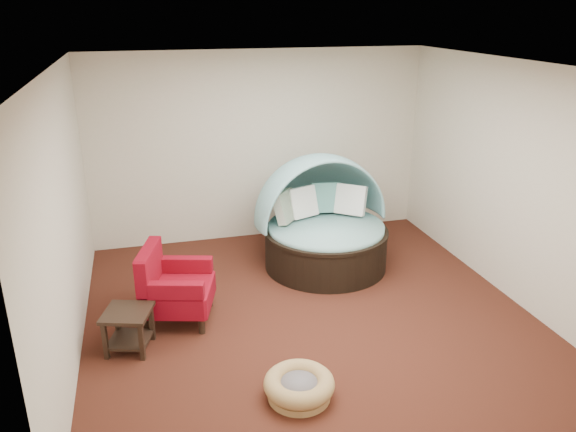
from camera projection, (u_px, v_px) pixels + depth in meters
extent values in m
plane|color=#441D13|center=(308.00, 312.00, 6.55)|extent=(5.00, 5.00, 0.00)
plane|color=beige|center=(260.00, 147.00, 8.32)|extent=(5.00, 0.00, 5.00)
plane|color=beige|center=(418.00, 313.00, 3.80)|extent=(5.00, 0.00, 5.00)
plane|color=beige|center=(64.00, 220.00, 5.45)|extent=(0.00, 5.00, 5.00)
plane|color=beige|center=(510.00, 181.00, 6.67)|extent=(0.00, 5.00, 5.00)
plane|color=white|center=(311.00, 66.00, 5.57)|extent=(5.00, 5.00, 0.00)
cylinder|color=black|center=(326.00, 249.00, 7.64)|extent=(1.81, 1.81, 0.50)
cylinder|color=black|center=(326.00, 231.00, 7.54)|extent=(1.84, 1.84, 0.05)
cylinder|color=#84BBBF|center=(326.00, 228.00, 7.53)|extent=(1.71, 1.71, 0.11)
cube|color=#3B664D|center=(285.00, 207.00, 7.53)|extent=(0.45, 0.48, 0.44)
cube|color=white|center=(302.00, 202.00, 7.69)|extent=(0.48, 0.37, 0.44)
cube|color=#5EA39B|center=(326.00, 198.00, 7.88)|extent=(0.45, 0.30, 0.44)
cube|color=white|center=(351.00, 200.00, 7.79)|extent=(0.48, 0.45, 0.44)
cylinder|color=#9B7346|center=(299.00, 394.00, 5.12)|extent=(0.66, 0.66, 0.07)
torus|color=#9B7346|center=(299.00, 384.00, 5.08)|extent=(0.74, 0.74, 0.17)
cylinder|color=slate|center=(299.00, 386.00, 5.09)|extent=(0.44, 0.44, 0.10)
cylinder|color=black|center=(147.00, 325.00, 6.11)|extent=(0.09, 0.09, 0.18)
cylinder|color=black|center=(160.00, 299.00, 6.68)|extent=(0.09, 0.09, 0.18)
cylinder|color=black|center=(202.00, 326.00, 6.11)|extent=(0.09, 0.09, 0.18)
cylinder|color=black|center=(210.00, 299.00, 6.67)|extent=(0.09, 0.09, 0.18)
cube|color=maroon|center=(178.00, 294.00, 6.31)|extent=(0.93, 0.93, 0.26)
cube|color=maroon|center=(149.00, 266.00, 6.19)|extent=(0.34, 0.76, 0.44)
cube|color=maroon|center=(176.00, 291.00, 5.94)|extent=(0.61, 0.28, 0.18)
cube|color=maroon|center=(187.00, 264.00, 6.54)|extent=(0.61, 0.28, 0.18)
cube|color=black|center=(127.00, 313.00, 5.71)|extent=(0.58, 0.58, 0.04)
cube|color=black|center=(130.00, 339.00, 5.82)|extent=(0.51, 0.51, 0.03)
cube|color=black|center=(105.00, 341.00, 5.62)|extent=(0.06, 0.06, 0.41)
cube|color=black|center=(117.00, 322.00, 5.97)|extent=(0.06, 0.06, 0.41)
cube|color=black|center=(142.00, 342.00, 5.61)|extent=(0.06, 0.06, 0.41)
cube|color=black|center=(152.00, 323.00, 5.95)|extent=(0.06, 0.06, 0.41)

